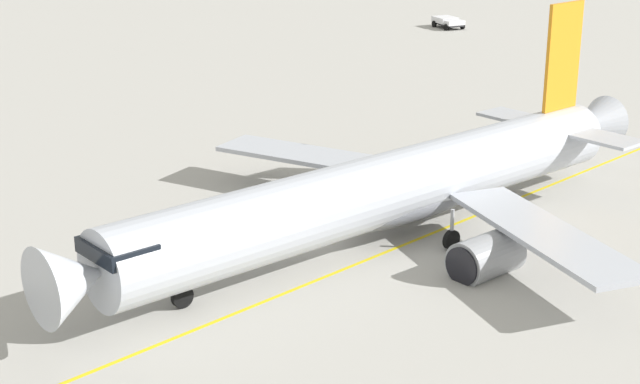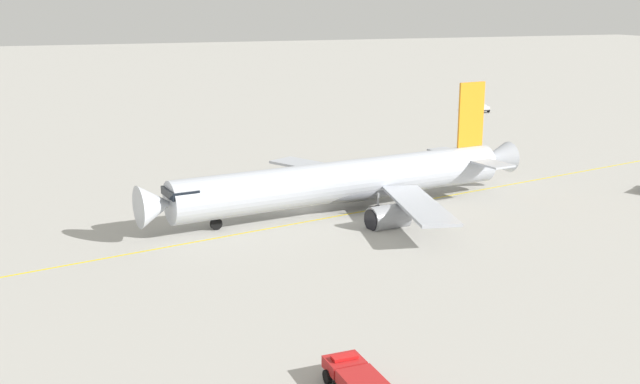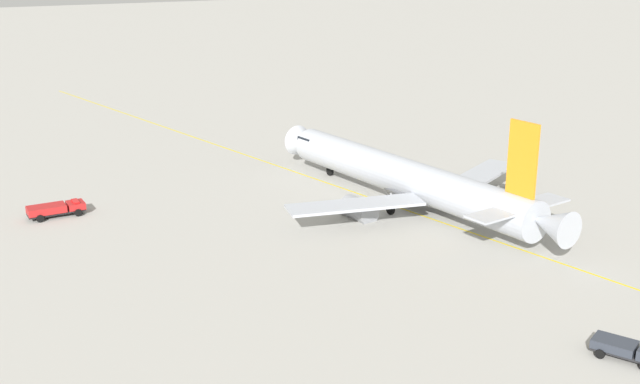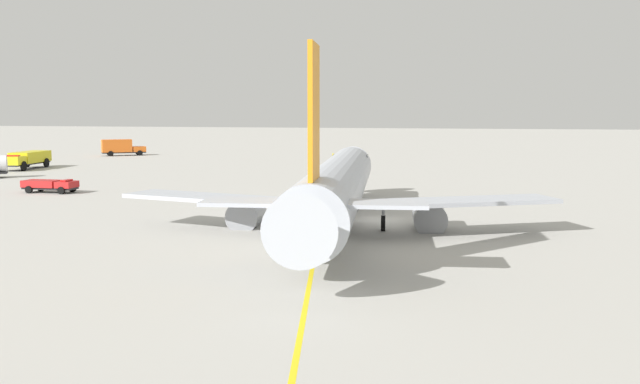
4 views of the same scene
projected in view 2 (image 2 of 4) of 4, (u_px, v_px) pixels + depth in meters
ground_plane at (303, 208)px, 74.76m from camera, size 600.00×600.00×0.00m
airliner_main at (348, 182)px, 73.60m from camera, size 41.07×30.66×11.97m
ops_pickup_truck at (360, 383)px, 39.11m from camera, size 2.42×5.64×1.41m
pushback_tug_truck at (479, 107)px, 139.35m from camera, size 3.08×4.46×1.30m
taxiway_centreline at (363, 211)px, 73.74m from camera, size 175.19×39.93×0.01m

